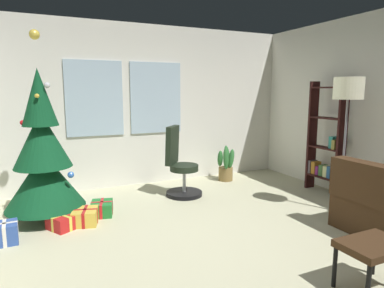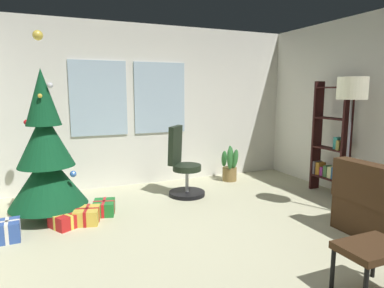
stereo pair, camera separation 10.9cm
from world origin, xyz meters
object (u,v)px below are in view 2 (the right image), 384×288
at_px(floor_lamp, 352,98).
at_px(footstool, 372,251).
at_px(gift_box_blue, 7,231).
at_px(potted_plant, 230,167).
at_px(gift_box_red, 65,220).
at_px(holiday_tree, 46,158).
at_px(gift_box_green, 104,208).
at_px(bookshelf, 330,146).
at_px(gift_box_gold, 87,215).
at_px(office_chair, 183,169).

bearing_deg(floor_lamp, footstool, -131.35).
distance_m(gift_box_blue, potted_plant, 3.66).
height_order(floor_lamp, potted_plant, floor_lamp).
xyz_separation_m(footstool, gift_box_red, (-2.20, 2.38, -0.27)).
height_order(holiday_tree, gift_box_green, holiday_tree).
relative_size(holiday_tree, gift_box_blue, 8.26).
xyz_separation_m(gift_box_red, potted_plant, (2.86, 1.08, 0.18)).
xyz_separation_m(gift_box_red, gift_box_blue, (-0.59, -0.14, 0.03)).
bearing_deg(bookshelf, gift_box_green, 172.36).
bearing_deg(gift_box_red, potted_plant, 20.64).
bearing_deg(gift_box_red, footstool, -47.21).
bearing_deg(gift_box_red, holiday_tree, 110.94).
relative_size(gift_box_gold, gift_box_blue, 1.38).
bearing_deg(floor_lamp, potted_plant, 105.90).
bearing_deg(gift_box_gold, footstool, -51.24).
height_order(gift_box_red, gift_box_green, gift_box_green).
bearing_deg(gift_box_blue, office_chair, 17.89).
height_order(holiday_tree, gift_box_red, holiday_tree).
bearing_deg(office_chair, gift_box_green, -164.36).
bearing_deg(potted_plant, gift_box_green, -160.92).
xyz_separation_m(gift_box_blue, office_chair, (2.36, 0.76, 0.31)).
bearing_deg(potted_plant, footstool, -100.80).
bearing_deg(floor_lamp, gift_box_green, 157.35).
distance_m(gift_box_gold, office_chair, 1.65).
xyz_separation_m(gift_box_blue, potted_plant, (3.45, 1.22, 0.15)).
bearing_deg(holiday_tree, gift_box_gold, -42.16).
relative_size(gift_box_gold, bookshelf, 0.22).
xyz_separation_m(office_chair, bookshelf, (2.16, -0.81, 0.34)).
bearing_deg(gift_box_blue, gift_box_red, 13.79).
bearing_deg(potted_plant, bookshelf, -50.15).
height_order(office_chair, floor_lamp, floor_lamp).
height_order(holiday_tree, office_chair, holiday_tree).
height_order(gift_box_gold, potted_plant, potted_plant).
height_order(gift_box_blue, office_chair, office_chair).
height_order(gift_box_green, gift_box_gold, gift_box_gold).
bearing_deg(holiday_tree, office_chair, 5.78).
bearing_deg(footstool, gift_box_green, 122.81).
xyz_separation_m(footstool, bookshelf, (1.72, 2.18, 0.41)).
xyz_separation_m(gift_box_green, gift_box_gold, (-0.24, -0.22, 0.00)).
height_order(bookshelf, potted_plant, bookshelf).
height_order(gift_box_red, gift_box_blue, gift_box_blue).
height_order(gift_box_gold, bookshelf, bookshelf).
bearing_deg(gift_box_red, floor_lamp, -15.69).
relative_size(gift_box_red, floor_lamp, 0.22).
bearing_deg(gift_box_blue, footstool, -38.66).
relative_size(bookshelf, potted_plant, 2.75).
xyz_separation_m(office_chair, potted_plant, (1.09, 0.46, -0.16)).
bearing_deg(floor_lamp, gift_box_red, 164.31).
xyz_separation_m(holiday_tree, gift_box_green, (0.66, -0.16, -0.70)).
distance_m(gift_box_green, gift_box_gold, 0.33).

